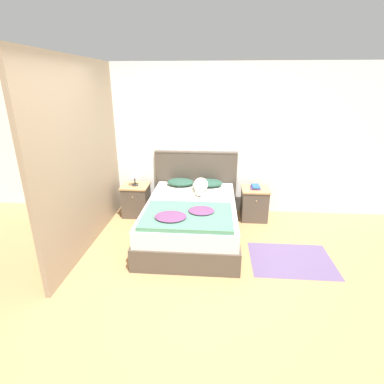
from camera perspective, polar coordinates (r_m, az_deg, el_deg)
ground_plane at (r=3.80m, az=-2.03°, el=-15.80°), size 16.00×16.00×0.00m
wall_back at (r=5.28m, az=0.46°, el=9.76°), size 9.00×0.06×2.55m
wall_side_left at (r=4.58m, az=-18.78°, el=7.07°), size 0.06×3.10×2.55m
bed at (r=4.54m, az=-0.21°, el=-5.40°), size 1.37×2.01×0.55m
headboard at (r=5.38m, az=0.71°, el=2.27°), size 1.45×0.06×1.11m
nightstand_left at (r=5.37m, az=-10.55°, el=-1.50°), size 0.45×0.45×0.55m
nightstand_right at (r=5.23m, az=11.77°, el=-2.16°), size 0.45×0.45×0.55m
pillow_left at (r=5.16m, az=-2.21°, el=1.89°), size 0.46×0.33×0.12m
pillow_right at (r=5.13m, az=3.28°, el=1.75°), size 0.46×0.33×0.12m
quilt at (r=3.94m, az=-0.98°, el=-4.49°), size 1.17×0.90×0.10m
dog at (r=4.90m, az=1.66°, el=1.26°), size 0.24×0.70×0.19m
book_stack at (r=5.13m, az=12.01°, el=0.93°), size 0.17×0.21×0.05m
table_lamp at (r=5.20m, az=-10.92°, el=3.44°), size 0.19×0.19×0.29m
rug at (r=4.30m, az=18.37°, el=-12.19°), size 1.08×0.85×0.00m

